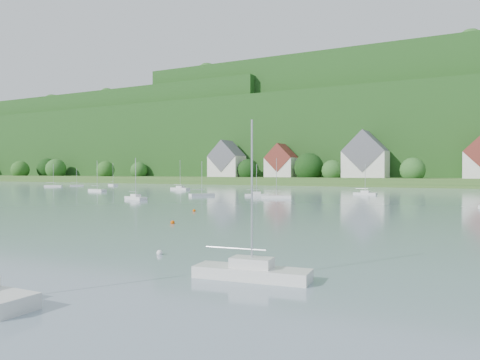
% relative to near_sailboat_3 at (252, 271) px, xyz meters
% --- Properties ---
extents(far_shore_strip, '(600.00, 60.00, 3.00)m').
position_rel_near_sailboat_3_xyz_m(far_shore_strip, '(-34.96, 169.68, 1.07)').
color(far_shore_strip, '#305921').
rests_on(far_shore_strip, ground).
extents(forested_ridge, '(620.00, 181.22, 69.89)m').
position_rel_near_sailboat_3_xyz_m(forested_ridge, '(-34.56, 238.25, 22.45)').
color(forested_ridge, '#184215').
rests_on(forested_ridge, ground).
extents(village_building_0, '(14.00, 10.40, 16.00)m').
position_rel_near_sailboat_3_xyz_m(village_building_0, '(-89.96, 156.68, 9.08)').
color(village_building_0, silver).
rests_on(village_building_0, far_shore_strip).
extents(village_building_1, '(12.00, 9.36, 14.00)m').
position_rel_near_sailboat_3_xyz_m(village_building_1, '(-64.96, 158.68, 8.32)').
color(village_building_1, silver).
rests_on(village_building_1, far_shore_strip).
extents(village_building_2, '(16.00, 11.44, 18.00)m').
position_rel_near_sailboat_3_xyz_m(village_building_2, '(-29.96, 157.68, 9.84)').
color(village_building_2, silver).
rests_on(village_building_2, far_shore_strip).
extents(near_sailboat_3, '(6.04, 2.34, 7.94)m').
position_rel_near_sailboat_3_xyz_m(near_sailboat_3, '(0.00, 0.00, 0.00)').
color(near_sailboat_3, silver).
rests_on(near_sailboat_3, ground).
extents(mooring_buoy_2, '(0.45, 0.45, 0.45)m').
position_rel_near_sailboat_3_xyz_m(mooring_buoy_2, '(-18.09, 18.17, -0.43)').
color(mooring_buoy_2, '#D34D00').
rests_on(mooring_buoy_2, ground).
extents(mooring_buoy_3, '(0.43, 0.43, 0.43)m').
position_rel_near_sailboat_3_xyz_m(mooring_buoy_3, '(-24.09, 31.25, -0.43)').
color(mooring_buoy_3, '#D34D00').
rests_on(mooring_buoy_3, ground).
extents(mooring_buoy_4, '(0.40, 0.40, 0.40)m').
position_rel_near_sailboat_3_xyz_m(mooring_buoy_4, '(-8.31, 3.34, -0.43)').
color(mooring_buoy_4, white).
rests_on(mooring_buoy_4, ground).
extents(far_sailboat_cluster, '(197.77, 71.26, 8.71)m').
position_rel_near_sailboat_3_xyz_m(far_sailboat_cluster, '(-27.34, 85.97, -0.06)').
color(far_sailboat_cluster, silver).
rests_on(far_sailboat_cluster, ground).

